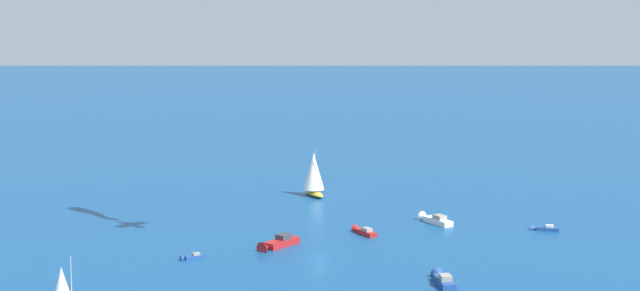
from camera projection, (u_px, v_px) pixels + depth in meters
The scene contains 8 objects.
ground_plane at pixel (320, 258), 174.71m from camera, with size 2000.00×2000.00×0.00m, color navy.
motorboat_near_centre at pixel (544, 228), 198.10m from camera, with size 3.30×6.22×1.75m.
motorboat_far_port at pixel (277, 243), 182.99m from camera, with size 10.19×8.89×3.13m.
sailboat_inshore at pixel (314, 174), 237.61m from camera, with size 10.76×7.47×13.45m.
motorboat_offshore at pixel (434, 220), 205.51m from camera, with size 10.09×7.38×2.95m.
motorboat_ahead at pixel (443, 279), 157.46m from camera, with size 9.58×3.37×2.72m.
motorboat_mid_cluster at pixel (363, 231), 194.70m from camera, with size 7.55×5.45×2.20m.
motorboat_outer_ring_a at pixel (191, 257), 174.04m from camera, with size 3.51×5.00×1.45m.
Camera 1 is at (169.98, -1.94, 46.18)m, focal length 49.13 mm.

